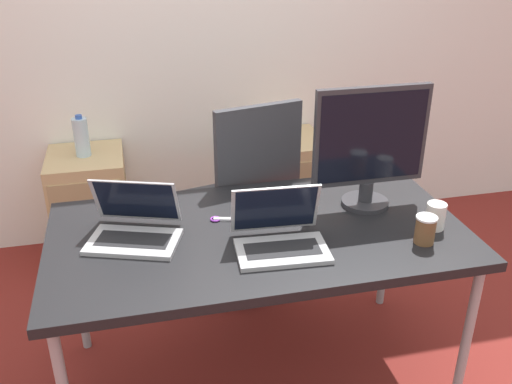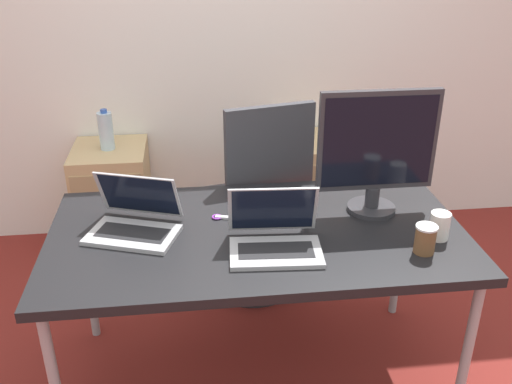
# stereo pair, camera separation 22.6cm
# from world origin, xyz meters

# --- Properties ---
(ground_plane) EXTENTS (14.00, 14.00, 0.00)m
(ground_plane) POSITION_xyz_m (0.00, 0.00, 0.00)
(ground_plane) COLOR maroon
(wall_back) EXTENTS (10.00, 0.05, 2.60)m
(wall_back) POSITION_xyz_m (0.00, 1.47, 1.30)
(wall_back) COLOR white
(wall_back) RESTS_ON ground_plane
(desk) EXTENTS (1.66, 0.87, 0.76)m
(desk) POSITION_xyz_m (0.00, 0.00, 0.71)
(desk) COLOR black
(desk) RESTS_ON ground_plane
(office_chair) EXTENTS (0.57, 0.61, 1.12)m
(office_chair) POSITION_xyz_m (0.08, 0.70, 0.43)
(office_chair) COLOR #232326
(office_chair) RESTS_ON ground_plane
(cabinet_left) EXTENTS (0.43, 0.46, 0.67)m
(cabinet_left) POSITION_xyz_m (-0.73, 1.20, 0.34)
(cabinet_left) COLOR tan
(cabinet_left) RESTS_ON ground_plane
(cabinet_right) EXTENTS (0.43, 0.46, 0.67)m
(cabinet_right) POSITION_xyz_m (0.47, 1.20, 0.34)
(cabinet_right) COLOR tan
(cabinet_right) RESTS_ON ground_plane
(water_bottle) EXTENTS (0.08, 0.08, 0.24)m
(water_bottle) POSITION_xyz_m (-0.73, 1.21, 0.78)
(water_bottle) COLOR silver
(water_bottle) RESTS_ON cabinet_left
(laptop_left) EXTENTS (0.36, 0.30, 0.22)m
(laptop_left) POSITION_xyz_m (0.05, -0.14, 0.81)
(laptop_left) COLOR #ADADB2
(laptop_left) RESTS_ON desk
(laptop_right) EXTENTS (0.40, 0.39, 0.22)m
(laptop_right) POSITION_xyz_m (-0.48, 0.05, 0.81)
(laptop_right) COLOR #ADADB2
(laptop_right) RESTS_ON desk
(monitor) EXTENTS (0.49, 0.20, 0.53)m
(monitor) POSITION_xyz_m (0.51, 0.12, 1.04)
(monitor) COLOR #2D2D33
(monitor) RESTS_ON desk
(mouse) EXTENTS (0.04, 0.06, 0.03)m
(mouse) POSITION_xyz_m (0.20, 0.02, 0.78)
(mouse) COLOR silver
(mouse) RESTS_ON desk
(coffee_cup_white) EXTENTS (0.08, 0.08, 0.11)m
(coffee_cup_white) POSITION_xyz_m (0.70, -0.14, 0.82)
(coffee_cup_white) COLOR white
(coffee_cup_white) RESTS_ON desk
(coffee_cup_brown) EXTENTS (0.08, 0.08, 0.11)m
(coffee_cup_brown) POSITION_xyz_m (0.60, -0.24, 0.82)
(coffee_cup_brown) COLOR brown
(coffee_cup_brown) RESTS_ON desk
(scissors) EXTENTS (0.17, 0.07, 0.01)m
(scissors) POSITION_xyz_m (-0.11, 0.11, 0.77)
(scissors) COLOR #B2B2B7
(scissors) RESTS_ON desk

